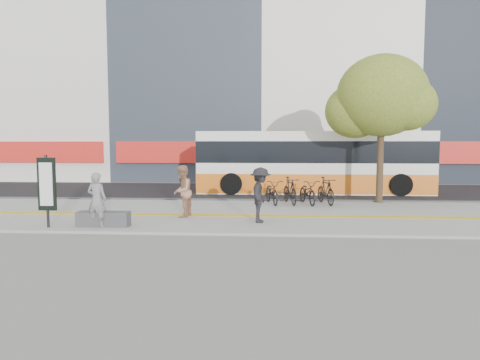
# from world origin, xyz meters

# --- Properties ---
(ground) EXTENTS (120.00, 120.00, 0.00)m
(ground) POSITION_xyz_m (0.00, 0.00, 0.00)
(ground) COLOR slate
(ground) RESTS_ON ground
(sidewalk) EXTENTS (40.00, 7.00, 0.08)m
(sidewalk) POSITION_xyz_m (0.00, 1.50, 0.04)
(sidewalk) COLOR gray
(sidewalk) RESTS_ON ground
(tactile_strip) EXTENTS (40.00, 0.45, 0.01)m
(tactile_strip) POSITION_xyz_m (0.00, 1.00, 0.09)
(tactile_strip) COLOR gold
(tactile_strip) RESTS_ON sidewalk
(street) EXTENTS (40.00, 8.00, 0.06)m
(street) POSITION_xyz_m (0.00, 9.00, 0.03)
(street) COLOR black
(street) RESTS_ON ground
(curb) EXTENTS (40.00, 0.25, 0.14)m
(curb) POSITION_xyz_m (0.00, 5.00, 0.07)
(curb) COLOR #39393C
(curb) RESTS_ON ground
(bench) EXTENTS (1.60, 0.45, 0.45)m
(bench) POSITION_xyz_m (-2.60, -1.20, 0.30)
(bench) COLOR #39393C
(bench) RESTS_ON sidewalk
(signboard) EXTENTS (0.55, 0.10, 2.20)m
(signboard) POSITION_xyz_m (-4.20, -1.51, 1.37)
(signboard) COLOR black
(signboard) RESTS_ON sidewalk
(street_tree) EXTENTS (4.40, 3.80, 6.31)m
(street_tree) POSITION_xyz_m (7.18, 4.82, 4.51)
(street_tree) COLOR #3E2E1C
(street_tree) RESTS_ON sidewalk
(bus) EXTENTS (11.77, 2.79, 3.13)m
(bus) POSITION_xyz_m (4.74, 8.50, 1.53)
(bus) COLOR white
(bus) RESTS_ON street
(bicycle_row) EXTENTS (3.24, 2.03, 1.12)m
(bicycle_row) POSITION_xyz_m (3.70, 4.00, 0.61)
(bicycle_row) COLOR black
(bicycle_row) RESTS_ON sidewalk
(seated_woman) EXTENTS (0.67, 0.50, 1.68)m
(seated_woman) POSITION_xyz_m (-2.72, -1.38, 0.92)
(seated_woman) COLOR black
(seated_woman) RESTS_ON sidewalk
(pedestrian_tan) EXTENTS (0.78, 0.95, 1.79)m
(pedestrian_tan) POSITION_xyz_m (-0.50, 0.59, 0.98)
(pedestrian_tan) COLOR #AD795B
(pedestrian_tan) RESTS_ON sidewalk
(pedestrian_dark) EXTENTS (0.76, 1.20, 1.78)m
(pedestrian_dark) POSITION_xyz_m (2.21, -0.25, 0.97)
(pedestrian_dark) COLOR black
(pedestrian_dark) RESTS_ON sidewalk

